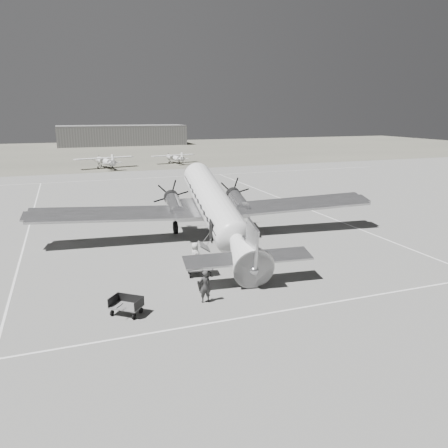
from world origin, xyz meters
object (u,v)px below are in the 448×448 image
at_px(baggage_cart_near, 199,268).
at_px(passenger, 195,255).
at_px(light_plane_left, 105,162).
at_px(baggage_cart_far, 126,306).
at_px(dc3_airliner, 216,210).
at_px(light_plane_right, 174,159).
at_px(ground_crew, 205,286).
at_px(hangar_main, 122,135).
at_px(ramp_agent, 198,262).

distance_m(baggage_cart_near, passenger, 1.62).
xyz_separation_m(light_plane_left, baggage_cart_far, (-5.10, -67.42, -0.72)).
xyz_separation_m(dc3_airliner, passenger, (-3.36, -5.14, -2.04)).
relative_size(light_plane_right, ground_crew, 5.05).
xyz_separation_m(light_plane_right, baggage_cart_far, (-20.21, -71.36, -0.53)).
distance_m(hangar_main, passenger, 125.91).
height_order(ground_crew, passenger, ground_crew).
xyz_separation_m(dc3_airliner, baggage_cart_near, (-3.52, -6.71, -2.45)).
relative_size(baggage_cart_far, passenger, 0.96).
xyz_separation_m(baggage_cart_far, ground_crew, (4.61, 0.08, 0.48)).
bearing_deg(ramp_agent, passenger, 5.36).
bearing_deg(ramp_agent, hangar_main, 6.16).
bearing_deg(passenger, ground_crew, -173.36).
relative_size(light_plane_right, passenger, 5.35).
bearing_deg(hangar_main, ramp_agent, -94.97).
xyz_separation_m(baggage_cart_near, ground_crew, (-0.98, -4.34, 0.47)).
height_order(light_plane_right, ramp_agent, light_plane_right).
height_order(light_plane_left, baggage_cart_far, light_plane_left).
relative_size(light_plane_left, ground_crew, 5.98).
relative_size(hangar_main, ramp_agent, 28.33).
xyz_separation_m(baggage_cart_far, passenger, (5.74, 5.99, 0.43)).
xyz_separation_m(ground_crew, passenger, (1.13, 5.90, -0.06)).
relative_size(dc3_airliner, ground_crew, 15.79).
xyz_separation_m(hangar_main, passenger, (-10.89, -125.42, -2.37)).
xyz_separation_m(baggage_cart_far, ramp_agent, (5.65, 5.02, 0.24)).
relative_size(light_plane_left, baggage_cart_far, 6.60).
xyz_separation_m(baggage_cart_near, passenger, (0.16, 1.56, 0.41)).
bearing_deg(dc3_airliner, hangar_main, 92.19).
relative_size(light_plane_right, baggage_cart_near, 5.41).
bearing_deg(baggage_cart_far, light_plane_right, 112.94).
distance_m(ground_crew, passenger, 6.01).
distance_m(ground_crew, ramp_agent, 5.05).
height_order(baggage_cart_near, passenger, passenger).
xyz_separation_m(hangar_main, dc3_airliner, (-7.53, -120.27, -0.33)).
height_order(light_plane_right, ground_crew, light_plane_right).
distance_m(light_plane_right, passenger, 66.95).
distance_m(dc3_airliner, light_plane_left, 56.46).
bearing_deg(hangar_main, light_plane_right, -86.59).
relative_size(ramp_agent, passenger, 0.79).
relative_size(light_plane_right, ramp_agent, 6.73).
relative_size(light_plane_left, passenger, 6.34).
bearing_deg(light_plane_right, ground_crew, -113.62).
bearing_deg(dc3_airliner, baggage_cart_far, -123.51).
bearing_deg(ground_crew, dc3_airliner, -116.27).
relative_size(baggage_cart_near, baggage_cart_far, 1.03).
height_order(baggage_cart_far, ramp_agent, ramp_agent).
relative_size(dc3_airliner, ramp_agent, 21.04).
height_order(hangar_main, dc3_airliner, hangar_main).
distance_m(light_plane_left, light_plane_right, 15.62).
bearing_deg(ground_crew, hangar_main, -99.36).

